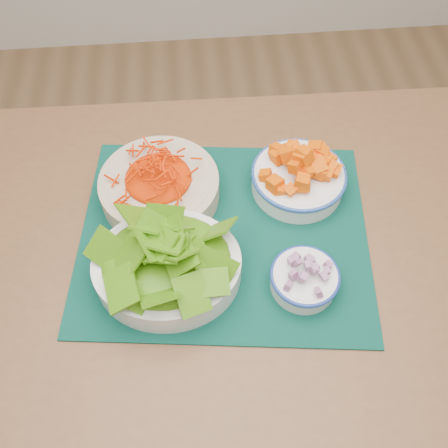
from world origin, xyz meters
name	(u,v)px	position (x,y,z in m)	size (l,w,h in m)	color
table	(240,285)	(0.32, 0.28, 0.66)	(1.30, 0.88, 0.75)	brown
placemat	(224,234)	(0.29, 0.34, 0.75)	(0.53, 0.43, 0.00)	black
carrot_bowl	(159,184)	(0.18, 0.44, 0.79)	(0.27, 0.27, 0.08)	#CAB496
squash_bowl	(299,174)	(0.45, 0.44, 0.79)	(0.19, 0.19, 0.08)	white
lettuce_bowl	(166,260)	(0.19, 0.26, 0.81)	(0.26, 0.22, 0.12)	white
onion_bowl	(305,277)	(0.42, 0.22, 0.78)	(0.12, 0.12, 0.06)	white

